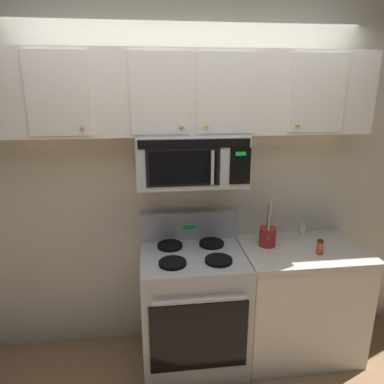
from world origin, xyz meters
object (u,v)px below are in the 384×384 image
Objects in this scene: utensil_crock_red at (268,235)px; salt_shaker at (303,229)px; stove_range at (193,305)px; spice_jar at (320,247)px; over_range_microwave at (191,159)px.

utensil_crock_red is 3.66× the size of salt_shaker.
salt_shaker is (0.93, 0.23, 0.48)m from stove_range.
salt_shaker is 0.34m from spice_jar.
stove_range is 1.47× the size of over_range_microwave.
stove_range is 1.04m from spice_jar.
over_range_microwave reaches higher than spice_jar.
salt_shaker is at bearing 6.87° from over_range_microwave.
stove_range reaches higher than salt_shaker.
spice_jar reaches higher than salt_shaker.
utensil_crock_red is 0.39m from salt_shaker.
over_range_microwave is 6.96× the size of spice_jar.
stove_range is at bearing -166.23° from salt_shaker.
utensil_crock_red is (0.58, -0.05, -0.58)m from over_range_microwave.
stove_range is 1.11m from over_range_microwave.
spice_jar is at bearing -94.17° from salt_shaker.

